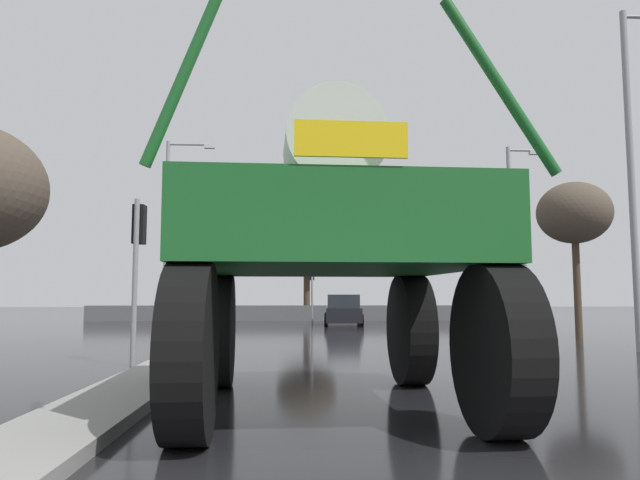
{
  "coord_description": "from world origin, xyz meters",
  "views": [
    {
      "loc": [
        -1.02,
        -2.88,
        1.44
      ],
      "look_at": [
        -0.61,
        6.44,
        2.33
      ],
      "focal_mm": 33.01,
      "sensor_mm": 36.0,
      "label": 1
    }
  ],
  "objects_px": {
    "oversize_sprayer": "(328,248)",
    "bare_tree_right": "(574,214)",
    "traffic_signal_near_left": "(138,244)",
    "streetlight_far_right": "(513,228)",
    "sedan_ahead": "(343,311)",
    "streetlight_far_left": "(170,222)",
    "streetlight_near_right": "(636,159)",
    "bare_tree_far_center": "(307,250)",
    "traffic_signal_far_left": "(312,279)",
    "traffic_signal_near_right": "(521,227)"
  },
  "relations": [
    {
      "from": "oversize_sprayer",
      "to": "bare_tree_right",
      "type": "xyz_separation_m",
      "value": [
        9.45,
        12.39,
        2.27
      ]
    },
    {
      "from": "traffic_signal_near_left",
      "to": "streetlight_far_right",
      "type": "xyz_separation_m",
      "value": [
        12.88,
        12.5,
        1.88
      ]
    },
    {
      "from": "streetlight_far_right",
      "to": "traffic_signal_near_left",
      "type": "bearing_deg",
      "value": -135.87
    },
    {
      "from": "sedan_ahead",
      "to": "streetlight_far_left",
      "type": "height_order",
      "value": "streetlight_far_left"
    },
    {
      "from": "oversize_sprayer",
      "to": "sedan_ahead",
      "type": "height_order",
      "value": "oversize_sprayer"
    },
    {
      "from": "streetlight_near_right",
      "to": "bare_tree_far_center",
      "type": "bearing_deg",
      "value": 111.44
    },
    {
      "from": "traffic_signal_far_left",
      "to": "bare_tree_right",
      "type": "relative_size",
      "value": 0.59
    },
    {
      "from": "traffic_signal_near_right",
      "to": "streetlight_far_right",
      "type": "height_order",
      "value": "streetlight_far_right"
    },
    {
      "from": "traffic_signal_near_right",
      "to": "streetlight_near_right",
      "type": "height_order",
      "value": "streetlight_near_right"
    },
    {
      "from": "sedan_ahead",
      "to": "traffic_signal_near_right",
      "type": "xyz_separation_m",
      "value": [
        2.51,
        -16.88,
        2.25
      ]
    },
    {
      "from": "bare_tree_far_center",
      "to": "traffic_signal_near_left",
      "type": "bearing_deg",
      "value": -99.87
    },
    {
      "from": "traffic_signal_near_left",
      "to": "streetlight_far_left",
      "type": "height_order",
      "value": "streetlight_far_left"
    },
    {
      "from": "traffic_signal_near_right",
      "to": "oversize_sprayer",
      "type": "bearing_deg",
      "value": -133.13
    },
    {
      "from": "streetlight_far_left",
      "to": "traffic_signal_near_left",
      "type": "bearing_deg",
      "value": -80.54
    },
    {
      "from": "oversize_sprayer",
      "to": "traffic_signal_near_left",
      "type": "relative_size",
      "value": 1.6
    },
    {
      "from": "sedan_ahead",
      "to": "streetlight_far_right",
      "type": "distance_m",
      "value": 9.12
    },
    {
      "from": "streetlight_near_right",
      "to": "streetlight_far_right",
      "type": "bearing_deg",
      "value": 87.53
    },
    {
      "from": "bare_tree_right",
      "to": "traffic_signal_near_right",
      "type": "bearing_deg",
      "value": -123.08
    },
    {
      "from": "oversize_sprayer",
      "to": "traffic_signal_near_right",
      "type": "distance_m",
      "value": 6.67
    },
    {
      "from": "bare_tree_far_center",
      "to": "streetlight_near_right",
      "type": "bearing_deg",
      "value": -68.56
    },
    {
      "from": "traffic_signal_near_right",
      "to": "traffic_signal_far_left",
      "type": "relative_size",
      "value": 1.27
    },
    {
      "from": "traffic_signal_far_left",
      "to": "oversize_sprayer",
      "type": "bearing_deg",
      "value": -91.21
    },
    {
      "from": "traffic_signal_near_left",
      "to": "traffic_signal_near_right",
      "type": "xyz_separation_m",
      "value": [
        8.3,
        -0.01,
        0.42
      ]
    },
    {
      "from": "streetlight_near_right",
      "to": "traffic_signal_far_left",
      "type": "bearing_deg",
      "value": 118.26
    },
    {
      "from": "bare_tree_right",
      "to": "bare_tree_far_center",
      "type": "distance_m",
      "value": 18.48
    },
    {
      "from": "oversize_sprayer",
      "to": "traffic_signal_near_right",
      "type": "bearing_deg",
      "value": -45.86
    },
    {
      "from": "oversize_sprayer",
      "to": "streetlight_far_right",
      "type": "xyz_separation_m",
      "value": [
        9.11,
        17.33,
        2.35
      ]
    },
    {
      "from": "streetlight_near_right",
      "to": "sedan_ahead",
      "type": "bearing_deg",
      "value": 114.73
    },
    {
      "from": "oversize_sprayer",
      "to": "streetlight_near_right",
      "type": "bearing_deg",
      "value": -52.84
    },
    {
      "from": "streetlight_far_left",
      "to": "bare_tree_far_center",
      "type": "distance_m",
      "value": 10.81
    },
    {
      "from": "oversize_sprayer",
      "to": "streetlight_far_left",
      "type": "bearing_deg",
      "value": 14.78
    },
    {
      "from": "traffic_signal_near_left",
      "to": "bare_tree_far_center",
      "type": "height_order",
      "value": "bare_tree_far_center"
    },
    {
      "from": "bare_tree_far_center",
      "to": "streetlight_far_right",
      "type": "bearing_deg",
      "value": -51.78
    },
    {
      "from": "oversize_sprayer",
      "to": "streetlight_far_right",
      "type": "distance_m",
      "value": 19.72
    },
    {
      "from": "oversize_sprayer",
      "to": "streetlight_near_right",
      "type": "relative_size",
      "value": 0.61
    },
    {
      "from": "bare_tree_far_center",
      "to": "oversize_sprayer",
      "type": "bearing_deg",
      "value": -90.68
    },
    {
      "from": "sedan_ahead",
      "to": "streetlight_far_left",
      "type": "xyz_separation_m",
      "value": [
        -8.31,
        -1.75,
        4.19
      ]
    },
    {
      "from": "oversize_sprayer",
      "to": "streetlight_far_left",
      "type": "relative_size",
      "value": 0.63
    },
    {
      "from": "traffic_signal_near_left",
      "to": "sedan_ahead",
      "type": "bearing_deg",
      "value": 71.05
    },
    {
      "from": "streetlight_near_right",
      "to": "bare_tree_right",
      "type": "relative_size",
      "value": 1.68
    },
    {
      "from": "oversize_sprayer",
      "to": "streetlight_near_right",
      "type": "height_order",
      "value": "streetlight_near_right"
    },
    {
      "from": "oversize_sprayer",
      "to": "bare_tree_far_center",
      "type": "xyz_separation_m",
      "value": [
        0.34,
        28.47,
        2.22
      ]
    },
    {
      "from": "streetlight_near_right",
      "to": "bare_tree_far_center",
      "type": "relative_size",
      "value": 1.57
    },
    {
      "from": "traffic_signal_near_left",
      "to": "traffic_signal_far_left",
      "type": "distance_m",
      "value": 18.17
    },
    {
      "from": "traffic_signal_near_left",
      "to": "streetlight_near_right",
      "type": "xyz_separation_m",
      "value": [
        12.45,
        2.41,
        2.55
      ]
    },
    {
      "from": "traffic_signal_near_right",
      "to": "traffic_signal_near_left",
      "type": "bearing_deg",
      "value": 179.94
    },
    {
      "from": "sedan_ahead",
      "to": "streetlight_far_right",
      "type": "xyz_separation_m",
      "value": [
        7.09,
        -4.37,
        3.71
      ]
    },
    {
      "from": "streetlight_far_left",
      "to": "streetlight_near_right",
      "type": "bearing_deg",
      "value": -40.33
    },
    {
      "from": "sedan_ahead",
      "to": "traffic_signal_near_right",
      "type": "bearing_deg",
      "value": -168.24
    },
    {
      "from": "sedan_ahead",
      "to": "traffic_signal_far_left",
      "type": "distance_m",
      "value": 2.37
    }
  ]
}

